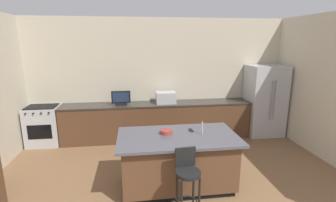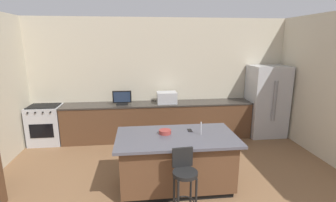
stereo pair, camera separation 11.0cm
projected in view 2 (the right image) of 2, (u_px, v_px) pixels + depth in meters
name	position (u px, v px, depth m)	size (l,w,h in m)	color
wall_back	(160.00, 78.00, 6.41)	(6.93, 0.12, 2.97)	beige
counter_back	(158.00, 121.00, 6.27)	(4.64, 0.62, 0.92)	brown
kitchen_island	(176.00, 161.00, 4.16)	(1.95, 1.09, 0.91)	black
refrigerator	(266.00, 101.00, 6.42)	(0.91, 0.76, 1.81)	#B7BABF
range_oven	(46.00, 125.00, 5.97)	(0.74, 0.63, 0.94)	#B7BABF
microwave	(167.00, 98.00, 6.15)	(0.48, 0.36, 0.27)	#B7BABF
tv_monitor	(122.00, 98.00, 5.98)	(0.45, 0.16, 0.34)	black
sink_faucet_back	(159.00, 97.00, 6.23)	(0.02, 0.02, 0.24)	#B2B2B7
sink_faucet_island	(201.00, 128.00, 4.08)	(0.02, 0.02, 0.22)	#B2B2B7
bar_stool_center	(184.00, 178.00, 3.39)	(0.34, 0.35, 0.99)	black
fruit_bowl	(165.00, 132.00, 4.14)	(0.20, 0.20, 0.07)	#993833
cell_phone	(190.00, 130.00, 4.29)	(0.07, 0.15, 0.01)	black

